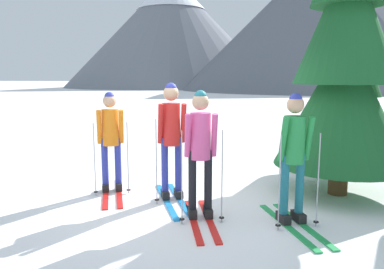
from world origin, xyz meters
name	(u,v)px	position (x,y,z in m)	size (l,w,h in m)	color
ground_plane	(182,207)	(0.00, 0.00, 0.00)	(400.00, 400.00, 0.00)	white
skier_in_orange	(111,138)	(-1.34, 0.59, 0.93)	(0.90, 1.69, 1.71)	red
skier_in_red	(171,134)	(-0.24, 0.38, 1.07)	(0.97, 1.76, 1.87)	#1E84D1
skier_in_pink	(200,147)	(0.32, -0.38, 1.01)	(0.72, 1.61, 1.78)	red
skier_in_green	(294,153)	(1.57, -0.39, 0.97)	(0.88, 1.62, 1.75)	green
pine_tree_mid	(351,77)	(3.20, 3.70, 1.96)	(1.77, 1.77, 4.29)	#51381E
pine_tree_far	(346,51)	(2.47, 1.07, 2.37)	(2.15, 2.15, 5.19)	#51381E
mountain_ridge_distant	(238,25)	(-1.88, 65.37, 11.38)	(71.79, 58.74, 22.49)	slate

